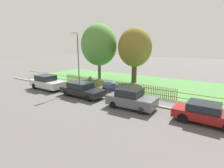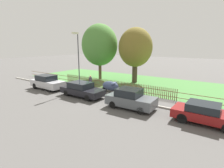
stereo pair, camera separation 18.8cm
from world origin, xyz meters
name	(u,v)px [view 2 (the right image)]	position (x,y,z in m)	size (l,w,h in m)	color
ground_plane	(96,95)	(0.00, 0.00, 0.00)	(120.00, 120.00, 0.00)	#565451
kerb_stone	(97,94)	(0.00, 0.10, 0.06)	(31.24, 0.20, 0.12)	#9E998E
grass_strip	(133,82)	(0.00, 7.78, 0.01)	(31.24, 10.48, 0.01)	#477F3D
park_fence	(111,85)	(0.00, 2.55, 0.54)	(31.24, 0.05, 1.08)	brown
parked_car_silver_hatchback	(47,82)	(-6.02, -1.29, 0.78)	(4.20, 1.73, 1.56)	#BCBCC1
parked_car_black_saloon	(82,89)	(-0.81, -1.18, 0.69)	(4.48, 1.79, 1.37)	black
parked_car_navy_estate	(130,99)	(4.55, -1.31, 0.75)	(3.83, 1.90, 1.53)	#51565B
parked_car_red_compact	(205,113)	(9.74, -1.09, 0.67)	(3.95, 1.79, 1.30)	maroon
covered_motorcycle	(111,86)	(0.68, 1.53, 0.72)	(2.09, 0.94, 1.19)	black
tree_nearest_kerb	(100,45)	(-4.85, 6.67, 4.83)	(4.98, 4.98, 7.71)	brown
tree_behind_motorcycle	(135,48)	(0.29, 7.50, 4.51)	(4.31, 4.31, 7.03)	#473828
pedestrian_near_fence	(90,82)	(-1.75, 1.12, 0.92)	(0.46, 0.46, 1.63)	slate
street_lamp	(78,55)	(-2.77, 0.38, 3.80)	(0.20, 0.79, 6.10)	#47474C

